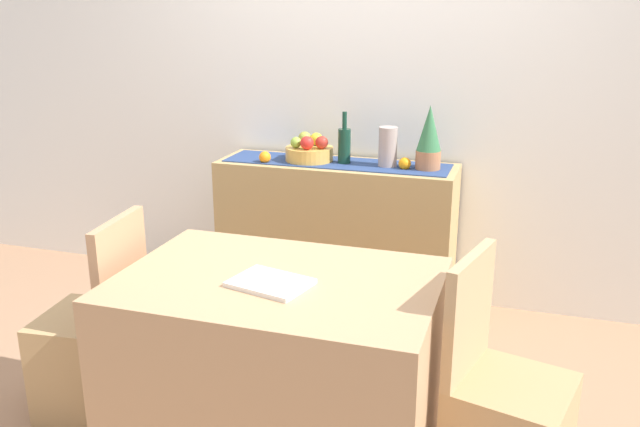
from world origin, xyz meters
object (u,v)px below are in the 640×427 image
wine_bottle (344,145)px  open_book (270,283)px  sideboard_console (336,235)px  potted_plant (429,138)px  ceramic_vase (388,147)px  dining_table (280,364)px  chair_by_corner (505,426)px  chair_near_window (95,354)px  fruit_bowl (309,154)px

wine_bottle → open_book: bearing=-84.9°
sideboard_console → potted_plant: size_ratio=3.87×
potted_plant → wine_bottle: bearing=180.0°
ceramic_vase → dining_table: (-0.12, -1.40, -0.61)m
dining_table → ceramic_vase: bearing=85.1°
ceramic_vase → chair_by_corner: 1.74m
open_book → chair_near_window: size_ratio=0.31×
dining_table → chair_by_corner: size_ratio=1.35×
wine_bottle → potted_plant: 0.48m
chair_near_window → chair_by_corner: (1.75, 0.00, 0.00)m
fruit_bowl → ceramic_vase: size_ratio=1.23×
chair_near_window → chair_by_corner: same height
fruit_bowl → chair_by_corner: size_ratio=0.31×
ceramic_vase → open_book: ceramic_vase is taller
wine_bottle → open_book: size_ratio=1.07×
sideboard_console → dining_table: (0.18, -1.40, -0.06)m
potted_plant → chair_near_window: bearing=-131.1°
open_book → chair_near_window: chair_near_window is taller
dining_table → chair_near_window: chair_near_window is taller
wine_bottle → open_book: wine_bottle is taller
dining_table → open_book: 0.39m
wine_bottle → chair_near_window: (-0.74, -1.40, -0.71)m
potted_plant → chair_near_window: 2.01m
wine_bottle → dining_table: (0.13, -1.40, -0.61)m
open_book → sideboard_console: bearing=110.3°
potted_plant → sideboard_console: bearing=180.0°
sideboard_console → chair_by_corner: chair_by_corner is taller
sideboard_console → fruit_bowl: fruit_bowl is taller
sideboard_console → potted_plant: (0.52, -0.00, 0.61)m
potted_plant → open_book: bearing=-103.3°
fruit_bowl → potted_plant: size_ratio=0.78×
fruit_bowl → wine_bottle: size_ratio=0.92×
sideboard_console → ceramic_vase: ceramic_vase is taller
wine_bottle → chair_near_window: size_ratio=0.33×
ceramic_vase → open_book: 1.49m
ceramic_vase → chair_by_corner: size_ratio=0.25×
ceramic_vase → chair_by_corner: (0.75, -1.39, -0.72)m
sideboard_console → open_book: bearing=-83.2°
open_book → chair_near_window: (-0.87, 0.08, -0.48)m
chair_by_corner → ceramic_vase: bearing=118.4°
sideboard_console → chair_near_window: size_ratio=1.53×
wine_bottle → chair_by_corner: (1.01, -1.39, -0.71)m
potted_plant → open_book: potted_plant is taller
fruit_bowl → wine_bottle: (0.21, 0.00, 0.06)m
open_book → potted_plant: bearing=90.2°
chair_near_window → chair_by_corner: size_ratio=1.00×
potted_plant → dining_table: potted_plant is taller
open_book → dining_table: bearing=102.4°
chair_by_corner → open_book: bearing=-174.9°
sideboard_console → fruit_bowl: (-0.16, 0.00, 0.48)m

